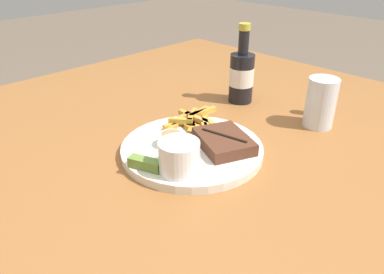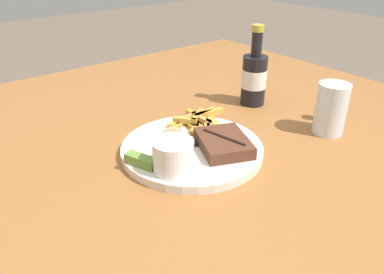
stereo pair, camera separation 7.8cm
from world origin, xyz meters
The scene contains 12 objects.
dining_table centered at (0.00, 0.00, 0.70)m, with size 1.41×1.48×0.76m.
dinner_plate centered at (0.00, 0.00, 0.77)m, with size 0.30×0.30×0.02m.
steak_portion centered at (0.05, 0.04, 0.80)m, with size 0.15×0.14×0.03m.
fries_pile centered at (-0.06, 0.07, 0.79)m, with size 0.17×0.15×0.02m.
coleslaw_cup centered at (0.05, -0.09, 0.82)m, with size 0.08×0.08×0.06m.
dipping_sauce_cup centered at (-0.03, -0.03, 0.80)m, with size 0.05×0.05×0.03m.
pickle_spear centered at (0.00, -0.13, 0.79)m, with size 0.07×0.04×0.02m.
fork_utensil centered at (-0.07, 0.03, 0.78)m, with size 0.13×0.06×0.00m.
knife_utensil centered at (0.01, 0.03, 0.79)m, with size 0.08×0.16×0.01m.
beer_bottle centered at (-0.11, 0.30, 0.84)m, with size 0.07×0.07×0.21m.
drinking_glass centered at (0.12, 0.31, 0.82)m, with size 0.07×0.07×0.12m.
salt_shaker centered at (0.08, 0.36, 0.80)m, with size 0.03×0.03×0.07m.
Camera 1 is at (0.49, -0.49, 1.17)m, focal length 35.00 mm.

